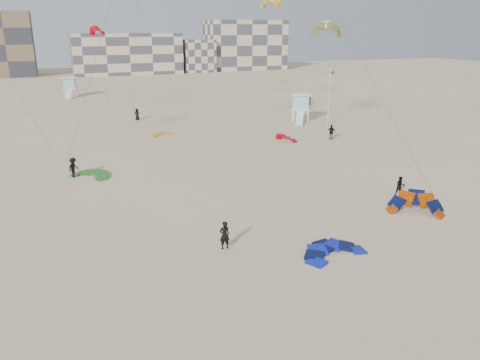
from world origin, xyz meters
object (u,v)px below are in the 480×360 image
object	(u,v)px
kitesurfer_main	(224,235)
lifeguard_tower_near	(301,108)
kite_ground_blue	(333,254)
kite_ground_orange	(415,213)

from	to	relation	value
kitesurfer_main	lifeguard_tower_near	size ratio (longest dim) A/B	0.30
kite_ground_blue	kitesurfer_main	xyz separation A→B (m)	(-5.91, 3.12, 0.92)
kite_ground_blue	lifeguard_tower_near	xyz separation A→B (m)	(18.70, 39.02, 2.03)
kite_ground_blue	lifeguard_tower_near	world-z (taller)	lifeguard_tower_near
kite_ground_orange	kitesurfer_main	size ratio (longest dim) A/B	2.19
kitesurfer_main	lifeguard_tower_near	xyz separation A→B (m)	(24.61, 35.90, 1.11)
kite_ground_blue	lifeguard_tower_near	bearing A→B (deg)	54.87
kite_ground_orange	kitesurfer_main	bearing A→B (deg)	-138.98
lifeguard_tower_near	kite_ground_orange	bearing A→B (deg)	-72.93
kite_ground_orange	kitesurfer_main	xyz separation A→B (m)	(-15.29, -0.53, 0.92)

